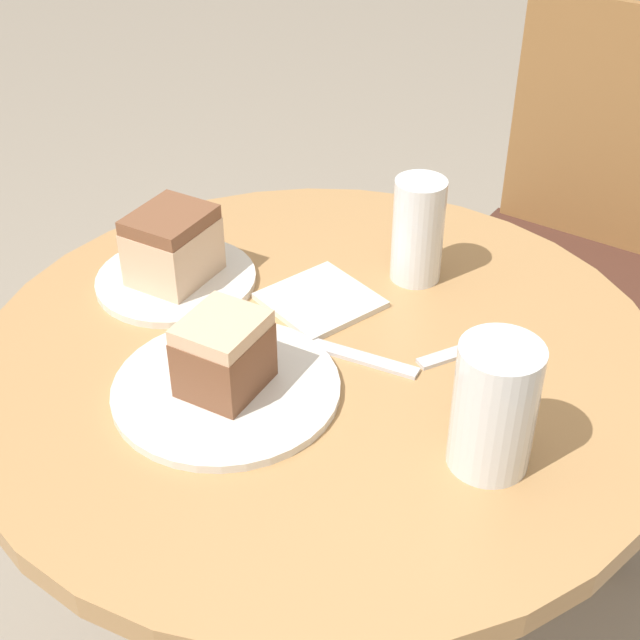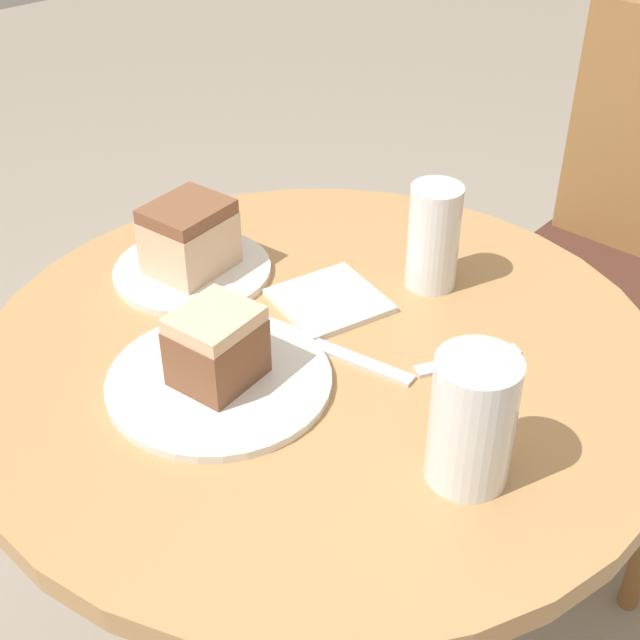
% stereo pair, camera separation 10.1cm
% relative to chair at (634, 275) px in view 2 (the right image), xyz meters
% --- Properties ---
extents(table, '(0.81, 0.81, 0.74)m').
position_rel_chair_xyz_m(table, '(0.04, -0.78, 0.06)').
color(table, tan).
rests_on(table, ground_plane).
extents(chair, '(0.53, 0.47, 0.93)m').
position_rel_chair_xyz_m(chair, '(0.00, 0.00, 0.00)').
color(chair, olive).
rests_on(chair, ground_plane).
extents(plate_near, '(0.25, 0.25, 0.01)m').
position_rel_chair_xyz_m(plate_near, '(0.01, -0.91, 0.25)').
color(plate_near, silver).
rests_on(plate_near, table).
extents(plate_far, '(0.20, 0.20, 0.01)m').
position_rel_chair_xyz_m(plate_far, '(-0.19, -0.80, 0.25)').
color(plate_far, silver).
rests_on(plate_far, table).
extents(cake_slice_near, '(0.10, 0.10, 0.09)m').
position_rel_chair_xyz_m(cake_slice_near, '(0.01, -0.91, 0.29)').
color(cake_slice_near, brown).
rests_on(cake_slice_near, plate_near).
extents(cake_slice_far, '(0.11, 0.12, 0.09)m').
position_rel_chair_xyz_m(cake_slice_far, '(-0.19, -0.80, 0.30)').
color(cake_slice_far, beige).
rests_on(cake_slice_far, plate_far).
extents(glass_lemonade, '(0.07, 0.07, 0.14)m').
position_rel_chair_xyz_m(glass_lemonade, '(0.02, -0.58, 0.30)').
color(glass_lemonade, beige).
rests_on(glass_lemonade, table).
extents(glass_water, '(0.08, 0.08, 0.14)m').
position_rel_chair_xyz_m(glass_water, '(0.28, -0.80, 0.30)').
color(glass_water, silver).
rests_on(glass_water, table).
extents(napkin_stack, '(0.14, 0.14, 0.01)m').
position_rel_chair_xyz_m(napkin_stack, '(-0.03, -0.71, 0.25)').
color(napkin_stack, silver).
rests_on(napkin_stack, table).
extents(fork, '(0.17, 0.07, 0.00)m').
position_rel_chair_xyz_m(fork, '(0.07, -0.77, 0.24)').
color(fork, silver).
rests_on(fork, table).
extents(spoon, '(0.06, 0.13, 0.00)m').
position_rel_chair_xyz_m(spoon, '(0.17, -0.67, 0.24)').
color(spoon, silver).
rests_on(spoon, table).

